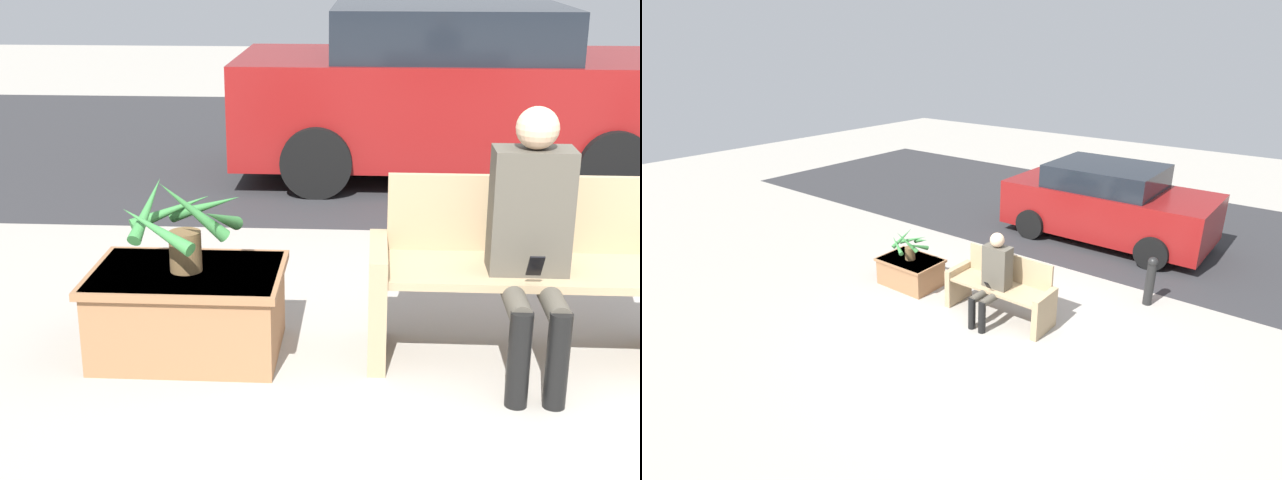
{
  "view_description": "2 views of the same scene",
  "coord_description": "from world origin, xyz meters",
  "views": [
    {
      "loc": [
        -1.04,
        -3.9,
        2.02
      ],
      "look_at": [
        -1.3,
        0.37,
        0.6
      ],
      "focal_mm": 50.0,
      "sensor_mm": 36.0,
      "label": 1
    },
    {
      "loc": [
        3.25,
        -5.03,
        3.72
      ],
      "look_at": [
        -1.25,
        0.72,
        0.83
      ],
      "focal_mm": 28.0,
      "sensor_mm": 36.0,
      "label": 2
    }
  ],
  "objects": [
    {
      "name": "ground_plane",
      "position": [
        0.0,
        0.0,
        0.0
      ],
      "size": [
        30.0,
        30.0,
        0.0
      ],
      "primitive_type": "plane",
      "color": "#9E998E"
    },
    {
      "name": "road_surface",
      "position": [
        0.0,
        5.43,
        0.0
      ],
      "size": [
        20.0,
        6.0,
        0.01
      ],
      "primitive_type": "cube",
      "color": "#2D2D30",
      "rests_on": "ground_plane"
    },
    {
      "name": "bench",
      "position": [
        -0.26,
        0.37,
        0.42
      ],
      "size": [
        1.58,
        0.56,
        0.9
      ],
      "color": "tan",
      "rests_on": "ground_plane"
    },
    {
      "name": "person_seated",
      "position": [
        -0.28,
        0.19,
        0.72
      ],
      "size": [
        0.38,
        0.63,
        1.31
      ],
      "color": "#4C473D",
      "rests_on": "ground_plane"
    },
    {
      "name": "planter_box",
      "position": [
        -1.97,
        0.28,
        0.24
      ],
      "size": [
        0.98,
        0.7,
        0.45
      ],
      "color": "#936642",
      "rests_on": "ground_plane"
    },
    {
      "name": "potted_plant",
      "position": [
        -1.98,
        0.29,
        0.69
      ],
      "size": [
        0.6,
        0.64,
        0.54
      ],
      "color": "brown",
      "rests_on": "planter_box"
    },
    {
      "name": "parked_car",
      "position": [
        -0.31,
        4.21,
        0.75
      ],
      "size": [
        3.94,
        1.98,
        1.52
      ],
      "color": "maroon",
      "rests_on": "ground_plane"
    }
  ]
}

